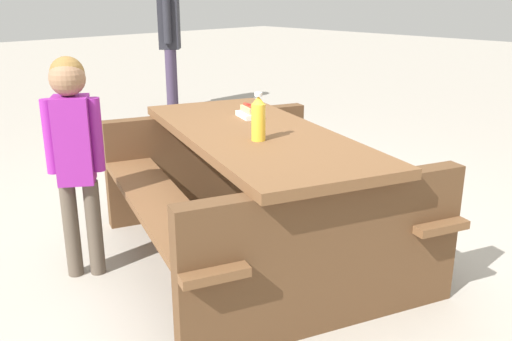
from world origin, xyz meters
TOP-DOWN VIEW (x-y plane):
  - ground_plane at (0.00, 0.00)m, footprint 30.00×30.00m
  - picnic_table at (0.00, 0.00)m, footprint 2.17×1.93m
  - soda_bottle at (-0.15, 0.12)m, footprint 0.07×0.07m
  - hotdog_tray at (0.27, -0.21)m, footprint 0.21×0.17m
  - child_in_coat at (0.50, 0.81)m, footprint 0.24×0.25m
  - bystander_adult at (3.72, -2.11)m, footprint 0.35×0.35m

SIDE VIEW (x-z plane):
  - ground_plane at x=0.00m, z-range 0.00..0.00m
  - picnic_table at x=0.00m, z-range 0.07..0.82m
  - child_in_coat at x=0.50m, z-range 0.16..1.34m
  - hotdog_tray at x=0.27m, z-range 0.74..0.82m
  - soda_bottle at x=-0.15m, z-range 0.74..0.99m
  - bystander_adult at x=3.72m, z-range 0.24..1.95m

